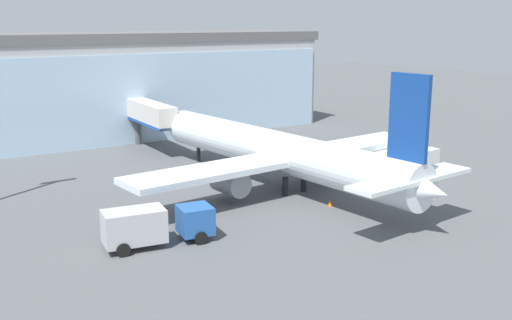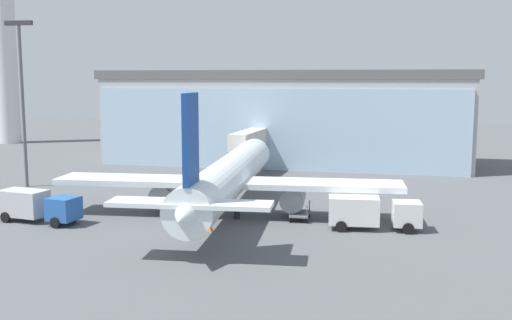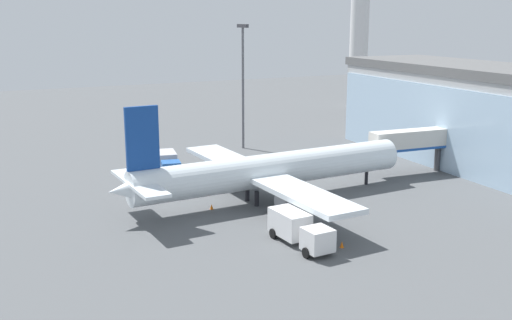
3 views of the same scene
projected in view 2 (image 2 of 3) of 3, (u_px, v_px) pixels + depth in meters
The scene contains 11 objects.
ground at pixel (213, 235), 46.50m from camera, with size 240.00×240.00×0.00m, color #545659.
terminal_building at pixel (284, 117), 85.03m from camera, with size 51.96×16.84×13.13m.
jet_bridge at pixel (250, 142), 74.68m from camera, with size 3.09×11.27×5.58m.
control_tower at pixel (3, 8), 109.05m from camera, with size 8.62×8.62×39.60m.
apron_light_mast at pixel (22, 89), 65.81m from camera, with size 3.20×0.40×18.27m.
airplane at pixel (229, 178), 53.45m from camera, with size 30.74×35.14×11.18m.
catering_truck at pixel (36, 205), 50.56m from camera, with size 7.59×3.61×2.65m.
fuel_truck at pixel (371, 212), 48.05m from camera, with size 7.42×2.87×2.65m.
baggage_cart at pixel (300, 214), 51.53m from camera, with size 1.63×2.81×1.50m.
safety_cone_nose at pixel (211, 228), 47.54m from camera, with size 0.36×0.36×0.55m, color orange.
safety_cone_wingtip at pixel (397, 219), 50.72m from camera, with size 0.36×0.36×0.55m, color orange.
Camera 2 is at (11.59, -43.88, 12.18)m, focal length 42.00 mm.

